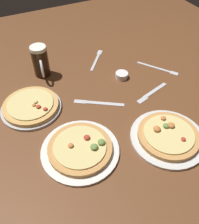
# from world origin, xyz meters

# --- Properties ---
(ground_plane) EXTENTS (2.40, 2.40, 0.03)m
(ground_plane) POSITION_xyz_m (0.00, 0.00, -0.01)
(ground_plane) COLOR brown
(pizza_plate_near) EXTENTS (0.30, 0.30, 0.05)m
(pizza_plate_near) POSITION_xyz_m (-0.15, -0.14, 0.02)
(pizza_plate_near) COLOR silver
(pizza_plate_near) RESTS_ON ground_plane
(pizza_plate_far) EXTENTS (0.27, 0.27, 0.05)m
(pizza_plate_far) POSITION_xyz_m (-0.26, 0.17, 0.02)
(pizza_plate_far) COLOR #B2B2B7
(pizza_plate_far) RESTS_ON ground_plane
(pizza_plate_side) EXTENTS (0.30, 0.30, 0.05)m
(pizza_plate_side) POSITION_xyz_m (0.19, -0.24, 0.02)
(pizza_plate_side) COLOR silver
(pizza_plate_side) RESTS_ON ground_plane
(beer_mug_dark) EXTENTS (0.08, 0.14, 0.16)m
(beer_mug_dark) POSITION_xyz_m (-0.14, 0.40, 0.08)
(beer_mug_dark) COLOR black
(beer_mug_dark) RESTS_ON ground_plane
(ramekin_sauce) EXTENTS (0.07, 0.07, 0.03)m
(ramekin_sauce) POSITION_xyz_m (0.22, 0.19, 0.01)
(ramekin_sauce) COLOR white
(ramekin_sauce) RESTS_ON ground_plane
(fork_left) EXTENTS (0.15, 0.20, 0.01)m
(fork_left) POSITION_xyz_m (0.44, 0.17, 0.00)
(fork_left) COLOR silver
(fork_left) RESTS_ON ground_plane
(knife_right) EXTENTS (0.20, 0.07, 0.01)m
(knife_right) POSITION_xyz_m (0.30, 0.02, 0.00)
(knife_right) COLOR silver
(knife_right) RESTS_ON ground_plane
(fork_spare) EXTENTS (0.15, 0.17, 0.01)m
(fork_spare) POSITION_xyz_m (0.18, 0.40, 0.00)
(fork_spare) COLOR silver
(fork_spare) RESTS_ON ground_plane
(knife_spare) EXTENTS (0.21, 0.15, 0.01)m
(knife_spare) POSITION_xyz_m (0.03, 0.07, 0.00)
(knife_spare) COLOR silver
(knife_spare) RESTS_ON ground_plane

